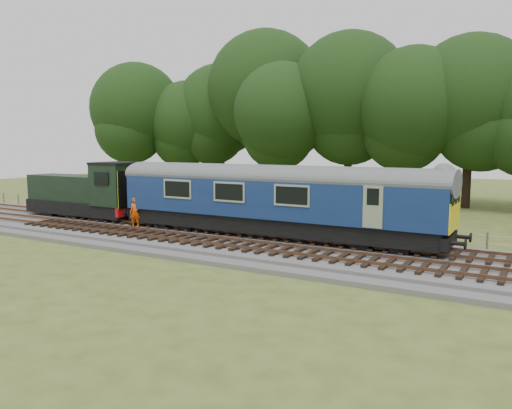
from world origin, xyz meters
The scene contains 9 objects.
ground centered at (0.00, 0.00, 0.00)m, with size 120.00×120.00×0.00m, color #485720.
ballast centered at (0.00, 0.00, 0.17)m, with size 70.00×7.00×0.35m, color #4C4C4F.
track_north centered at (0.00, 1.40, 0.42)m, with size 67.20×2.40×0.21m.
track_south centered at (0.00, -1.60, 0.42)m, with size 67.20×2.40×0.21m.
fence centered at (0.00, 4.50, 0.00)m, with size 64.00×0.12×1.00m, color #6B6054, non-canonical shape.
tree_line centered at (0.00, 22.00, 0.00)m, with size 70.00×8.00×18.00m, color black, non-canonical shape.
dmu_railcar centered at (-2.12, 1.40, 2.61)m, with size 18.05×2.86×3.88m.
shunter_loco centered at (-16.05, 1.40, 1.97)m, with size 8.91×2.60×3.38m.
worker centered at (-10.57, 0.05, 1.23)m, with size 0.64×0.42×1.75m, color #ED500C.
Camera 1 is at (10.11, -21.62, 5.25)m, focal length 35.00 mm.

